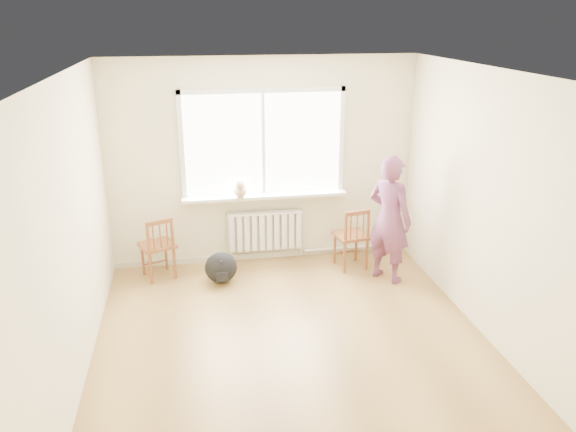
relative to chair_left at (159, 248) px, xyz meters
name	(u,v)px	position (x,y,z in m)	size (l,w,h in m)	color
floor	(295,347)	(1.39, -1.85, -0.41)	(4.50, 4.50, 0.00)	#A27D42
ceiling	(296,74)	(1.39, -1.85, 2.29)	(4.50, 4.50, 0.00)	white
back_wall	(263,162)	(1.39, 0.40, 0.94)	(4.00, 0.01, 2.70)	beige
window	(263,139)	(1.39, 0.38, 1.25)	(2.12, 0.05, 1.42)	white
windowsill	(265,196)	(1.39, 0.29, 0.52)	(2.15, 0.22, 0.04)	white
radiator	(265,230)	(1.39, 0.31, 0.02)	(1.00, 0.12, 0.55)	white
heating_pipe	(353,247)	(2.64, 0.34, -0.33)	(0.04, 0.04, 1.40)	silver
baseboard	(265,255)	(1.39, 0.39, -0.37)	(4.00, 0.03, 0.08)	beige
chair_left	(159,248)	(0.00, 0.00, 0.00)	(0.52, 0.51, 0.82)	brown
chair_right	(353,238)	(2.48, -0.13, 0.01)	(0.47, 0.46, 0.84)	brown
person	(389,219)	(2.82, -0.51, 0.39)	(0.58, 0.38, 1.60)	#C34158
cat	(240,189)	(1.06, 0.21, 0.65)	(0.19, 0.41, 0.27)	beige
backpack	(221,268)	(0.75, -0.26, -0.21)	(0.40, 0.30, 0.40)	black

